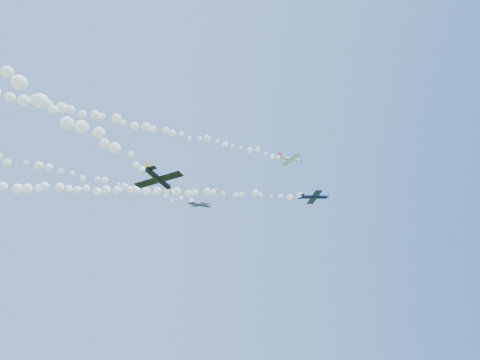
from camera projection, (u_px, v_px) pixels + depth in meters
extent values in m
cylinder|color=silver|center=(290.00, 159.00, 97.40)|extent=(5.74, 2.49, 0.94)
cone|color=silver|center=(300.00, 161.00, 98.72)|extent=(0.89, 0.94, 0.78)
cone|color=#B31420|center=(302.00, 162.00, 98.90)|extent=(0.36, 0.34, 0.28)
cube|color=black|center=(302.00, 162.00, 98.85)|extent=(0.14, 0.19, 1.83)
cube|color=silver|center=(291.00, 160.00, 97.45)|extent=(3.26, 7.22, 0.42)
cube|color=silver|center=(281.00, 157.00, 96.32)|extent=(1.44, 2.62, 0.18)
cube|color=#B31420|center=(280.00, 155.00, 96.50)|extent=(0.94, 0.36, 1.17)
sphere|color=black|center=(293.00, 158.00, 97.89)|extent=(0.87, 0.87, 0.73)
cylinder|color=black|center=(313.00, 197.00, 94.29)|extent=(6.47, 1.14, 1.11)
cone|color=black|center=(327.00, 197.00, 94.69)|extent=(0.81, 0.89, 0.88)
cone|color=silver|center=(329.00, 197.00, 94.75)|extent=(0.34, 0.31, 0.31)
cube|color=black|center=(329.00, 197.00, 94.73)|extent=(0.12, 0.26, 2.04)
cube|color=black|center=(314.00, 197.00, 94.26)|extent=(2.30, 8.02, 0.59)
cube|color=black|center=(301.00, 197.00, 93.97)|extent=(1.15, 2.85, 0.25)
cube|color=silver|center=(300.00, 194.00, 94.22)|extent=(1.06, 0.25, 1.32)
sphere|color=black|center=(317.00, 195.00, 94.57)|extent=(0.86, 0.87, 0.83)
cylinder|color=#33374B|center=(199.00, 205.00, 95.91)|extent=(5.38, 2.42, 1.09)
cone|color=#33374B|center=(209.00, 206.00, 97.64)|extent=(0.86, 0.90, 0.76)
cone|color=navy|center=(211.00, 207.00, 97.88)|extent=(0.35, 0.33, 0.27)
cube|color=black|center=(210.00, 206.00, 97.82)|extent=(0.12, 0.41, 1.70)
cube|color=#33374B|center=(200.00, 205.00, 96.02)|extent=(4.22, 6.45, 1.21)
cube|color=#33374B|center=(191.00, 203.00, 94.48)|extent=(1.74, 2.40, 0.47)
cube|color=navy|center=(190.00, 201.00, 94.56)|extent=(0.81, 0.63, 1.13)
sphere|color=black|center=(202.00, 204.00, 96.45)|extent=(0.88, 0.96, 0.77)
cylinder|color=black|center=(158.00, 178.00, 58.24)|extent=(3.37, 5.82, 1.35)
cone|color=black|center=(169.00, 188.00, 60.91)|extent=(1.06, 1.03, 0.86)
cone|color=gold|center=(171.00, 189.00, 61.28)|extent=(0.39, 0.41, 0.31)
cube|color=black|center=(170.00, 189.00, 61.18)|extent=(0.26, 0.37, 1.90)
cube|color=black|center=(159.00, 180.00, 58.38)|extent=(7.05, 5.17, 1.17)
cube|color=black|center=(148.00, 169.00, 56.04)|extent=(2.65, 2.09, 0.47)
cube|color=gold|center=(147.00, 166.00, 56.25)|extent=(0.66, 1.01, 1.28)
sphere|color=black|center=(161.00, 179.00, 59.13)|extent=(1.03, 1.08, 0.86)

